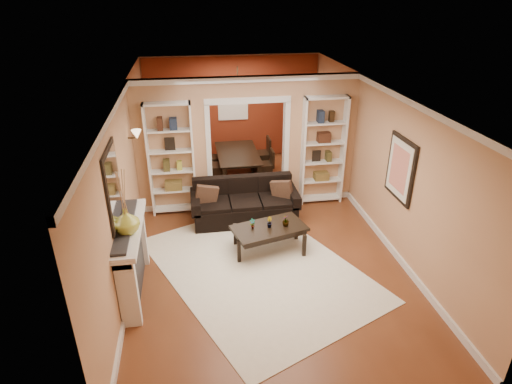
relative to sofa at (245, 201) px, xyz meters
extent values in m
plane|color=brown|center=(0.18, -0.45, -0.41)|extent=(8.00, 8.00, 0.00)
plane|color=white|center=(0.18, -0.45, 2.29)|extent=(8.00, 8.00, 0.00)
plane|color=tan|center=(0.18, 3.55, 0.94)|extent=(8.00, 0.00, 8.00)
plane|color=tan|center=(0.18, -4.45, 0.94)|extent=(8.00, 0.00, 8.00)
plane|color=tan|center=(-2.07, -0.45, 0.94)|extent=(0.00, 8.00, 8.00)
plane|color=tan|center=(2.43, -0.45, 0.94)|extent=(0.00, 8.00, 8.00)
cube|color=tan|center=(0.18, 0.75, 0.94)|extent=(4.50, 0.15, 2.70)
cube|color=maroon|center=(0.18, 3.52, 0.91)|extent=(4.44, 0.04, 2.64)
cube|color=#8CA5CC|center=(0.18, 3.48, 1.14)|extent=(0.78, 0.03, 0.98)
cube|color=white|center=(-0.01, -1.67, -0.40)|extent=(4.07, 4.63, 0.01)
cube|color=black|center=(0.00, 0.00, 0.00)|extent=(2.10, 0.91, 0.82)
cube|color=brown|center=(-0.74, -0.02, 0.20)|extent=(0.43, 0.15, 0.42)
cube|color=brown|center=(0.74, -0.02, 0.20)|extent=(0.41, 0.33, 0.42)
cube|color=black|center=(0.27, -1.16, -0.17)|extent=(1.39, 0.98, 0.48)
imported|color=#336626|center=(-0.02, -1.16, 0.16)|extent=(0.11, 0.09, 0.18)
imported|color=#336626|center=(0.27, -1.16, 0.16)|extent=(0.10, 0.12, 0.19)
imported|color=#336626|center=(0.57, -1.16, 0.17)|extent=(0.16, 0.16, 0.21)
cube|color=white|center=(-1.37, 0.58, 0.74)|extent=(0.90, 0.30, 2.30)
cube|color=white|center=(1.73, 0.58, 0.74)|extent=(0.90, 0.30, 2.30)
cube|color=white|center=(-1.91, -1.95, 0.17)|extent=(0.32, 1.70, 1.16)
imported|color=#A6AC37|center=(-1.91, -2.14, 0.94)|extent=(0.43, 0.43, 0.37)
cube|color=silver|center=(-2.05, -1.95, 1.39)|extent=(0.03, 0.95, 1.10)
cube|color=#FFE0A5|center=(-1.97, 0.10, 1.42)|extent=(0.18, 0.18, 0.22)
cube|color=black|center=(2.39, -1.45, 1.14)|extent=(0.04, 0.85, 1.05)
imported|color=black|center=(0.16, 2.18, -0.10)|extent=(1.76, 0.98, 0.62)
cube|color=black|center=(-0.39, 1.88, 0.02)|extent=(0.55, 0.55, 0.85)
cube|color=black|center=(0.71, 1.88, -0.02)|extent=(0.43, 0.43, 0.77)
cube|color=black|center=(-0.39, 2.48, -0.01)|extent=(0.46, 0.46, 0.81)
cube|color=black|center=(0.71, 2.48, 0.03)|extent=(0.45, 0.45, 0.88)
cube|color=#302416|center=(0.18, 2.25, 1.61)|extent=(0.50, 0.50, 0.30)
camera|label=1|loc=(-0.96, -7.45, 3.85)|focal=30.00mm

